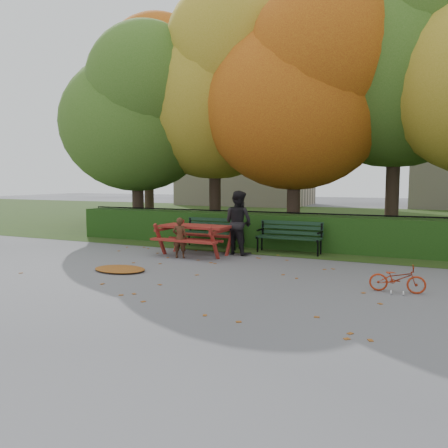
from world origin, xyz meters
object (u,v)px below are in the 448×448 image
at_px(bicycle, 397,279).
at_px(child, 180,238).
at_px(tree_c, 303,92).
at_px(bench_left, 212,230).
at_px(tree_f, 151,100).
at_px(tree_d, 410,53).
at_px(tree_a, 140,112).
at_px(tree_b, 221,87).
at_px(picnic_table, 195,232).
at_px(adult, 238,223).
at_px(bench_right, 290,234).

bearing_deg(bicycle, child, 70.95).
bearing_deg(tree_c, bench_left, -133.36).
bearing_deg(child, tree_f, -66.15).
distance_m(tree_d, tree_f, 11.20).
xyz_separation_m(tree_c, tree_f, (-7.97, 3.28, 0.87)).
relative_size(tree_a, tree_b, 0.85).
relative_size(picnic_table, bicycle, 2.02).
bearing_deg(tree_b, adult, -58.91).
distance_m(tree_f, bench_right, 11.19).
height_order(tree_c, tree_f, tree_f).
relative_size(bench_left, child, 1.69).
relative_size(tree_b, tree_f, 0.96).
height_order(tree_a, tree_b, tree_b).
distance_m(tree_f, adult, 10.61).
distance_m(child, adult, 1.68).
bearing_deg(adult, bench_left, -16.20).
distance_m(adult, bicycle, 4.97).
height_order(tree_b, tree_f, tree_f).
distance_m(tree_c, child, 6.39).
bearing_deg(tree_f, child, -52.09).
height_order(tree_f, bicycle, tree_f).
xyz_separation_m(tree_f, bicycle, (11.21, -8.93, -5.44)).
xyz_separation_m(tree_c, bicycle, (3.24, -5.65, -4.57)).
distance_m(bench_right, adult, 1.50).
xyz_separation_m(bench_left, bench_right, (2.40, 0.00, 0.00)).
bearing_deg(tree_d, adult, -132.76).
distance_m(tree_a, bench_right, 7.69).
height_order(tree_d, adult, tree_d).
distance_m(tree_c, adult, 5.09).
xyz_separation_m(tree_f, bench_right, (8.23, -5.54, -5.17)).
relative_size(tree_a, picnic_table, 3.84).
height_order(tree_b, child, tree_b).
relative_size(tree_b, adult, 5.04).
bearing_deg(child, bench_left, -103.55).
relative_size(tree_c, picnic_table, 4.10).
xyz_separation_m(bench_right, child, (-2.38, -1.98, 0.01)).
bearing_deg(bench_right, tree_a, 163.39).
bearing_deg(picnic_table, tree_b, 108.27).
distance_m(bench_right, picnic_table, 2.64).
distance_m(tree_c, tree_d, 3.50).
bearing_deg(tree_b, tree_c, -13.45).
distance_m(tree_b, adult, 6.38).
height_order(bench_right, child, child).
bearing_deg(adult, bench_right, -128.74).
bearing_deg(tree_f, bench_left, -43.51).
xyz_separation_m(tree_a, picnic_table, (4.05, -3.26, -3.89)).
xyz_separation_m(tree_a, tree_c, (6.02, 0.38, 0.30)).
distance_m(bench_right, child, 3.10).
bearing_deg(bench_left, tree_a, 154.24).
relative_size(tree_c, bench_left, 4.44).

